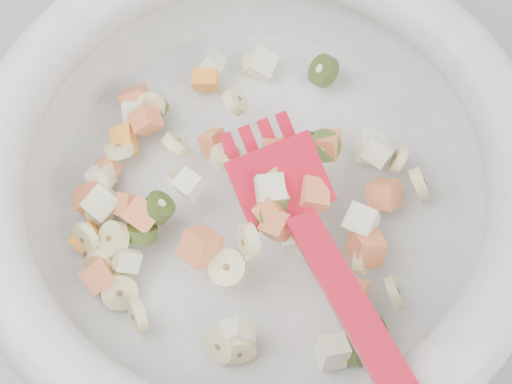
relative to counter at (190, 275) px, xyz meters
The scene contains 2 objects.
counter is the anchor object (origin of this frame).
mixing_bowl 0.53m from the counter, 13.91° to the right, with size 0.43×0.42×0.14m.
Camera 1 is at (0.26, 1.22, 1.48)m, focal length 55.00 mm.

